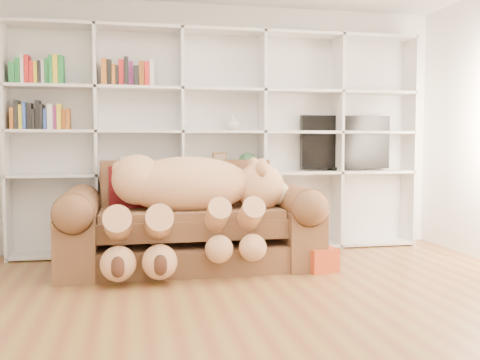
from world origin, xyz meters
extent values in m
plane|color=brown|center=(0.00, 0.00, 0.00)|extent=(5.00, 5.00, 0.00)
cube|color=white|center=(0.00, 2.50, 1.35)|extent=(5.00, 0.02, 2.70)
cube|color=silver|center=(0.00, 2.46, 1.20)|extent=(4.40, 0.03, 2.40)
cube|color=silver|center=(-2.20, 2.30, 1.20)|extent=(0.03, 0.35, 2.40)
cube|color=silver|center=(-1.32, 2.30, 1.20)|extent=(0.03, 0.35, 2.40)
cube|color=silver|center=(-0.44, 2.30, 1.20)|extent=(0.03, 0.35, 2.40)
cube|color=silver|center=(0.44, 2.30, 1.20)|extent=(0.03, 0.35, 2.40)
cube|color=silver|center=(1.32, 2.30, 1.20)|extent=(0.03, 0.35, 2.40)
cube|color=silver|center=(2.20, 2.30, 1.20)|extent=(0.03, 0.35, 2.40)
cube|color=silver|center=(0.00, 2.30, 0.03)|extent=(4.40, 0.35, 0.03)
cube|color=silver|center=(0.00, 2.30, 0.85)|extent=(4.40, 0.35, 0.03)
cube|color=silver|center=(0.00, 2.30, 1.30)|extent=(4.40, 0.35, 0.03)
cube|color=silver|center=(0.00, 2.30, 1.75)|extent=(4.40, 0.35, 0.03)
cube|color=silver|center=(0.00, 2.30, 2.37)|extent=(4.40, 0.35, 0.03)
cube|color=brown|center=(-0.43, 1.59, 0.12)|extent=(2.28, 0.92, 0.24)
cube|color=brown|center=(-0.43, 1.57, 0.48)|extent=(1.70, 0.76, 0.33)
cube|color=brown|center=(-0.43, 2.00, 0.71)|extent=(1.70, 0.22, 0.60)
cube|color=brown|center=(-1.45, 1.59, 0.30)|extent=(0.35, 1.03, 0.60)
cube|color=brown|center=(0.60, 1.59, 0.30)|extent=(0.35, 1.03, 0.60)
cylinder|color=brown|center=(-1.45, 1.59, 0.60)|extent=(0.35, 0.98, 0.35)
cylinder|color=brown|center=(0.60, 1.59, 0.60)|extent=(0.35, 0.98, 0.35)
ellipsoid|color=tan|center=(-0.46, 1.54, 0.79)|extent=(1.22, 0.59, 0.52)
sphere|color=tan|center=(-0.92, 1.54, 0.85)|extent=(0.46, 0.46, 0.46)
sphere|color=tan|center=(0.23, 1.54, 0.76)|extent=(0.46, 0.46, 0.46)
sphere|color=#F6E3A2|center=(0.41, 1.54, 0.70)|extent=(0.23, 0.23, 0.23)
sphere|color=#412317|center=(0.50, 1.54, 0.69)|extent=(0.07, 0.07, 0.07)
ellipsoid|color=tan|center=(0.21, 1.38, 0.95)|extent=(0.11, 0.18, 0.18)
ellipsoid|color=tan|center=(0.21, 1.70, 0.95)|extent=(0.11, 0.18, 0.18)
sphere|color=tan|center=(-1.07, 1.54, 0.94)|extent=(0.16, 0.16, 0.16)
cylinder|color=tan|center=(-0.25, 1.18, 0.51)|extent=(0.20, 0.56, 0.41)
cylinder|color=tan|center=(0.04, 1.18, 0.51)|extent=(0.20, 0.56, 0.41)
cylinder|color=tan|center=(-1.09, 1.18, 0.47)|extent=(0.23, 0.65, 0.47)
cylinder|color=tan|center=(-0.75, 1.18, 0.47)|extent=(0.23, 0.65, 0.47)
sphere|color=tan|center=(-0.25, 1.00, 0.28)|extent=(0.24, 0.24, 0.24)
sphere|color=tan|center=(0.04, 1.00, 0.28)|extent=(0.24, 0.24, 0.24)
sphere|color=tan|center=(-1.09, 1.00, 0.20)|extent=(0.29, 0.29, 0.29)
sphere|color=tan|center=(-0.75, 1.00, 0.20)|extent=(0.29, 0.29, 0.29)
cube|color=#580F11|center=(-0.97, 1.81, 0.73)|extent=(0.46, 0.28, 0.46)
cube|color=#B43A18|center=(0.72, 1.20, 0.11)|extent=(0.33, 0.32, 0.22)
cube|color=black|center=(1.44, 2.35, 1.19)|extent=(1.06, 0.08, 0.61)
cube|color=black|center=(1.44, 2.35, 0.89)|extent=(0.35, 0.18, 0.04)
cube|color=brown|center=(-0.03, 2.30, 0.98)|extent=(0.17, 0.07, 0.21)
sphere|color=#2F5B37|center=(0.28, 2.30, 0.97)|extent=(0.21, 0.21, 0.21)
cylinder|color=beige|center=(-1.06, 2.30, 0.95)|extent=(0.11, 0.11, 0.17)
cylinder|color=beige|center=(-0.85, 2.30, 0.92)|extent=(0.07, 0.07, 0.11)
sphere|color=silver|center=(-0.66, 2.30, 0.93)|extent=(0.13, 0.13, 0.13)
imported|color=beige|center=(0.11, 2.30, 1.40)|extent=(0.20, 0.20, 0.17)
camera|label=1|loc=(-0.97, -3.42, 1.18)|focal=40.00mm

